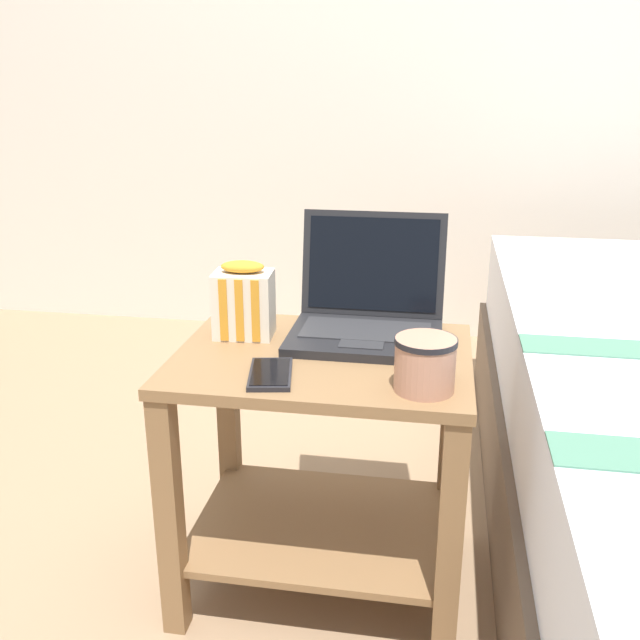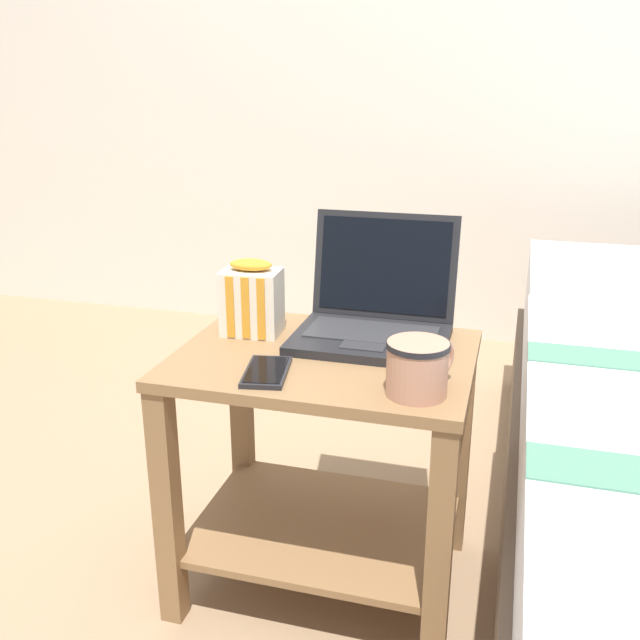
% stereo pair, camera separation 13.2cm
% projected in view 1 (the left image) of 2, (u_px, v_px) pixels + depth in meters
% --- Properties ---
extents(ground_plane, '(8.00, 8.00, 0.00)m').
position_uv_depth(ground_plane, '(323.00, 577.00, 1.55)').
color(ground_plane, '#937556').
extents(back_wall, '(8.00, 0.05, 2.50)m').
position_uv_depth(back_wall, '(395.00, 15.00, 2.66)').
color(back_wall, beige).
rests_on(back_wall, ground_plane).
extents(bedside_table, '(0.57, 0.44, 0.52)m').
position_uv_depth(bedside_table, '(323.00, 441.00, 1.44)').
color(bedside_table, olive).
rests_on(bedside_table, ground_plane).
extents(laptop, '(0.31, 0.28, 0.24)m').
position_uv_depth(laptop, '(368.00, 312.00, 1.47)').
color(laptop, black).
rests_on(laptop, bedside_table).
extents(mug_front_left, '(0.11, 0.14, 0.09)m').
position_uv_depth(mug_front_left, '(426.00, 361.00, 1.21)').
color(mug_front_left, tan).
rests_on(mug_front_left, bedside_table).
extents(snack_bag, '(0.12, 0.09, 0.16)m').
position_uv_depth(snack_bag, '(244.00, 302.00, 1.46)').
color(snack_bag, silver).
rests_on(snack_bag, bedside_table).
extents(cell_phone, '(0.10, 0.15, 0.01)m').
position_uv_depth(cell_phone, '(270.00, 374.00, 1.28)').
color(cell_phone, black).
rests_on(cell_phone, bedside_table).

